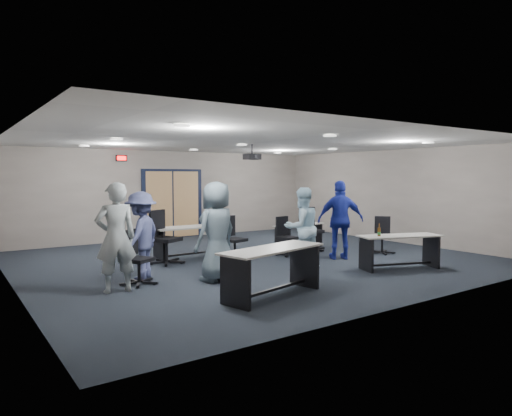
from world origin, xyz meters
TOP-DOWN VIEW (x-y plane):
  - floor at (0.00, 0.00)m, footprint 10.00×10.00m
  - back_wall at (0.00, 4.50)m, footprint 10.00×0.04m
  - front_wall at (0.00, -4.50)m, footprint 10.00×0.04m
  - left_wall at (-5.00, 0.00)m, footprint 0.04×9.00m
  - right_wall at (5.00, 0.00)m, footprint 0.04×9.00m
  - ceiling at (0.00, 0.00)m, footprint 10.00×9.00m
  - double_door at (0.00, 4.46)m, footprint 2.00×0.07m
  - exit_sign at (-1.60, 4.44)m, footprint 0.32×0.07m
  - ceiling_projector at (0.30, 0.50)m, footprint 0.35×0.32m
  - ceiling_can_lights at (0.00, 0.25)m, footprint 6.24×5.74m
  - table_front_left at (-1.63, -2.92)m, footprint 2.03×1.07m
  - table_front_right at (1.84, -2.67)m, footprint 1.83×1.12m
  - table_back_left at (-1.13, 0.94)m, footprint 1.85×0.63m
  - table_back_right at (1.87, 0.56)m, footprint 1.68×0.89m
  - chair_back_a at (-1.92, 0.60)m, footprint 1.01×1.01m
  - chair_back_b at (-0.42, 0.15)m, footprint 0.76×0.76m
  - chair_back_c at (0.92, -0.12)m, footprint 0.67×0.67m
  - chair_back_d at (1.91, 0.12)m, footprint 0.81×0.81m
  - chair_loose_left at (-3.11, -0.93)m, footprint 0.84×0.84m
  - chair_loose_right at (3.04, -1.24)m, footprint 0.81×0.81m
  - person_gray at (-3.61, -1.23)m, footprint 0.71×0.50m
  - person_plaid at (-1.82, -1.46)m, footprint 1.01×0.79m
  - person_lightblue at (0.28, -1.39)m, footprint 0.89×0.73m
  - person_navy at (1.66, -1.16)m, footprint 1.15×0.93m
  - person_back at (-2.89, -0.46)m, footprint 1.19×1.16m

SIDE VIEW (x-z plane):
  - floor at x=0.00m, z-range 0.00..0.00m
  - table_back_right at x=1.87m, z-range 0.07..0.82m
  - chair_loose_right at x=3.04m, z-range 0.00..0.92m
  - chair_back_c at x=0.92m, z-range 0.00..0.94m
  - table_front_right at x=1.84m, z-range 0.00..0.97m
  - chair_loose_left at x=-3.11m, z-range 0.00..0.98m
  - chair_back_b at x=-0.42m, z-range 0.00..1.01m
  - table_back_left at x=-1.13m, z-range 0.14..0.89m
  - table_front_left at x=-1.63m, z-range 0.14..0.93m
  - chair_back_d at x=1.91m, z-range 0.00..1.11m
  - chair_back_a at x=-1.92m, z-range 0.00..1.18m
  - person_back at x=-2.89m, z-range 0.00..1.64m
  - person_lightblue at x=0.28m, z-range 0.00..1.69m
  - person_gray at x=-3.61m, z-range 0.00..1.83m
  - person_plaid at x=-1.82m, z-range 0.00..1.83m
  - person_navy at x=1.66m, z-range 0.00..1.83m
  - double_door at x=0.00m, z-range -0.05..2.15m
  - back_wall at x=0.00m, z-range 0.00..2.70m
  - front_wall at x=0.00m, z-range 0.00..2.70m
  - left_wall at x=-5.00m, z-range 0.00..2.70m
  - right_wall at x=5.00m, z-range 0.00..2.70m
  - ceiling_projector at x=0.30m, z-range 2.22..2.59m
  - exit_sign at x=-1.60m, z-range 2.36..2.54m
  - ceiling_can_lights at x=0.00m, z-range 2.66..2.68m
  - ceiling at x=0.00m, z-range 2.68..2.72m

